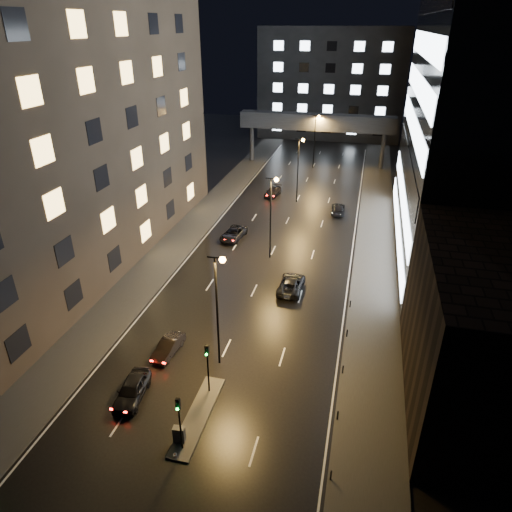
% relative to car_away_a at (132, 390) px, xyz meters
% --- Properties ---
extents(ground, '(160.00, 160.00, 0.00)m').
position_rel_car_away_a_xyz_m(ground, '(5.20, 37.43, -0.78)').
color(ground, black).
rests_on(ground, ground).
extents(sidewalk_left, '(5.00, 110.00, 0.15)m').
position_rel_car_away_a_xyz_m(sidewalk_left, '(-7.30, 32.43, -0.70)').
color(sidewalk_left, '#383533').
rests_on(sidewalk_left, ground).
extents(sidewalk_right, '(5.00, 110.00, 0.15)m').
position_rel_car_away_a_xyz_m(sidewalk_right, '(17.70, 32.43, -0.70)').
color(sidewalk_right, '#383533').
rests_on(sidewalk_right, ground).
extents(building_left, '(15.00, 48.00, 40.00)m').
position_rel_car_away_a_xyz_m(building_left, '(-17.30, 21.43, 19.22)').
color(building_left, '#2D2319').
rests_on(building_left, ground).
extents(building_right_low, '(10.00, 18.00, 12.00)m').
position_rel_car_away_a_xyz_m(building_right_low, '(25.20, 6.43, 5.22)').
color(building_right_low, black).
rests_on(building_right_low, ground).
extents(building_far, '(34.00, 14.00, 25.00)m').
position_rel_car_away_a_xyz_m(building_far, '(5.20, 95.43, 11.72)').
color(building_far, '#333335').
rests_on(building_far, ground).
extents(skybridge, '(30.00, 3.00, 10.00)m').
position_rel_car_away_a_xyz_m(skybridge, '(5.20, 67.43, 7.56)').
color(skybridge, '#333335').
rests_on(skybridge, ground).
extents(median_island, '(1.60, 8.00, 0.15)m').
position_rel_car_away_a_xyz_m(median_island, '(5.50, -0.57, -0.70)').
color(median_island, '#383533').
rests_on(median_island, ground).
extents(traffic_signal_near, '(0.28, 0.34, 4.40)m').
position_rel_car_away_a_xyz_m(traffic_signal_near, '(5.50, 1.92, 2.32)').
color(traffic_signal_near, black).
rests_on(traffic_signal_near, median_island).
extents(traffic_signal_far, '(0.28, 0.34, 4.40)m').
position_rel_car_away_a_xyz_m(traffic_signal_far, '(5.50, -3.58, 2.32)').
color(traffic_signal_far, black).
rests_on(traffic_signal_far, median_island).
extents(bollard_row, '(0.12, 25.12, 0.90)m').
position_rel_car_away_a_xyz_m(bollard_row, '(15.40, 3.93, -0.33)').
color(bollard_row, black).
rests_on(bollard_row, ground).
extents(streetlight_near, '(1.45, 0.50, 10.15)m').
position_rel_car_away_a_xyz_m(streetlight_near, '(5.36, 5.43, 5.72)').
color(streetlight_near, black).
rests_on(streetlight_near, ground).
extents(streetlight_mid_a, '(1.45, 0.50, 10.15)m').
position_rel_car_away_a_xyz_m(streetlight_mid_a, '(5.36, 25.43, 5.72)').
color(streetlight_mid_a, black).
rests_on(streetlight_mid_a, ground).
extents(streetlight_mid_b, '(1.45, 0.50, 10.15)m').
position_rel_car_away_a_xyz_m(streetlight_mid_b, '(5.36, 45.43, 5.72)').
color(streetlight_mid_b, black).
rests_on(streetlight_mid_b, ground).
extents(streetlight_far, '(1.45, 0.50, 10.15)m').
position_rel_car_away_a_xyz_m(streetlight_far, '(5.36, 65.43, 5.72)').
color(streetlight_far, black).
rests_on(streetlight_far, ground).
extents(car_away_a, '(2.34, 4.73, 1.55)m').
position_rel_car_away_a_xyz_m(car_away_a, '(0.00, 0.00, 0.00)').
color(car_away_a, black).
rests_on(car_away_a, ground).
extents(car_away_b, '(1.75, 4.12, 1.32)m').
position_rel_car_away_a_xyz_m(car_away_b, '(0.52, 5.57, -0.12)').
color(car_away_b, black).
rests_on(car_away_b, ground).
extents(car_away_c, '(2.95, 5.36, 1.42)m').
position_rel_car_away_a_xyz_m(car_away_c, '(-0.66, 29.58, -0.06)').
color(car_away_c, black).
rests_on(car_away_c, ground).
extents(car_away_d, '(2.50, 4.85, 1.34)m').
position_rel_car_away_a_xyz_m(car_away_d, '(0.91, 47.38, -0.10)').
color(car_away_d, black).
rests_on(car_away_d, ground).
extents(car_toward_a, '(2.47, 5.31, 1.47)m').
position_rel_car_away_a_xyz_m(car_toward_a, '(9.02, 18.53, -0.04)').
color(car_toward_a, black).
rests_on(car_toward_a, ground).
extents(car_toward_b, '(2.24, 4.95, 1.41)m').
position_rel_car_away_a_xyz_m(car_toward_b, '(12.04, 42.19, -0.07)').
color(car_toward_b, black).
rests_on(car_toward_b, ground).
extents(utility_cabinet, '(0.84, 0.54, 1.23)m').
position_rel_car_away_a_xyz_m(utility_cabinet, '(5.10, -3.06, -0.01)').
color(utility_cabinet, '#454547').
rests_on(utility_cabinet, median_island).
extents(cone_b, '(0.40, 0.40, 0.44)m').
position_rel_car_away_a_xyz_m(cone_b, '(5.27, -4.28, -0.56)').
color(cone_b, orange).
rests_on(cone_b, ground).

